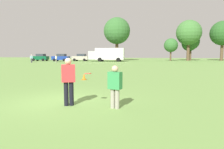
{
  "coord_description": "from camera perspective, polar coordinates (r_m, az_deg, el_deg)",
  "views": [
    {
      "loc": [
        3.67,
        -7.75,
        1.99
      ],
      "look_at": [
        1.63,
        2.0,
        0.95
      ],
      "focal_mm": 32.93,
      "sensor_mm": 36.0,
      "label": 1
    }
  ],
  "objects": [
    {
      "name": "ground_plane",
      "position": [
        8.8,
        -13.3,
        -7.3
      ],
      "size": [
        159.97,
        159.97,
        0.0
      ],
      "primitive_type": "plane",
      "color": "#6B9347"
    },
    {
      "name": "tree_center_elm",
      "position": [
        58.38,
        20.55,
        10.79
      ],
      "size": [
        6.53,
        6.53,
        10.62
      ],
      "color": "brown",
      "rests_on": "ground"
    },
    {
      "name": "tree_far_east_pine",
      "position": [
        62.04,
        28.4,
        10.04
      ],
      "size": [
        6.42,
        6.42,
        10.44
      ],
      "color": "brown",
      "rests_on": "ground"
    },
    {
      "name": "player_defender",
      "position": [
        7.35,
        0.82,
        -2.84
      ],
      "size": [
        0.53,
        0.39,
        1.56
      ],
      "color": "gray",
      "rests_on": "ground"
    },
    {
      "name": "parked_car_center",
      "position": [
        53.14,
        -8.69,
        4.73
      ],
      "size": [
        4.29,
        2.38,
        1.82
      ],
      "color": "#B7AD99",
      "rests_on": "ground"
    },
    {
      "name": "tree_east_oak",
      "position": [
        60.03,
        21.04,
        8.56
      ],
      "size": [
        4.6,
        4.6,
        7.48
      ],
      "color": "brown",
      "rests_on": "ground"
    },
    {
      "name": "box_truck",
      "position": [
        49.69,
        -1.31,
        5.67
      ],
      "size": [
        8.61,
        3.29,
        3.18
      ],
      "color": "white",
      "rests_on": "ground"
    },
    {
      "name": "tree_east_birch",
      "position": [
        60.01,
        20.69,
        8.04
      ],
      "size": [
        4.1,
        4.1,
        6.67
      ],
      "color": "brown",
      "rests_on": "ground"
    },
    {
      "name": "traffic_cone",
      "position": [
        15.54,
        -7.78,
        -0.62
      ],
      "size": [
        0.32,
        0.32,
        0.48
      ],
      "color": "#D8590C",
      "rests_on": "ground"
    },
    {
      "name": "parked_car_mid_left",
      "position": [
        52.89,
        -14.02,
        4.61
      ],
      "size": [
        4.29,
        2.38,
        1.82
      ],
      "color": "navy",
      "rests_on": "ground"
    },
    {
      "name": "parked_car_near_left",
      "position": [
        56.11,
        -19.31,
        4.52
      ],
      "size": [
        4.29,
        2.38,
        1.82
      ],
      "color": "#0C4C2D",
      "rests_on": "ground"
    },
    {
      "name": "tree_west_oak",
      "position": [
        55.93,
        1.38,
        11.99
      ],
      "size": [
        7.05,
        7.05,
        11.46
      ],
      "color": "brown",
      "rests_on": "ground"
    },
    {
      "name": "bystander_field_marshal",
      "position": [
        46.28,
        -21.46,
        4.25
      ],
      "size": [
        0.5,
        0.53,
        1.7
      ],
      "color": "#4C4C51",
      "rests_on": "ground"
    },
    {
      "name": "tree_west_maple",
      "position": [
        56.57,
        16.04,
        7.79
      ],
      "size": [
        3.62,
        3.62,
        5.88
      ],
      "color": "brown",
      "rests_on": "ground"
    },
    {
      "name": "player_thrower",
      "position": [
        7.91,
        -11.98,
        -1.23
      ],
      "size": [
        0.57,
        0.46,
        1.81
      ],
      "color": "black",
      "rests_on": "ground"
    },
    {
      "name": "bystander_sideline_watcher",
      "position": [
        44.38,
        -15.24,
        4.36
      ],
      "size": [
        0.32,
        0.48,
        1.63
      ],
      "color": "gray",
      "rests_on": "ground"
    },
    {
      "name": "frisbee",
      "position": [
        7.77,
        -6.73,
        0.28
      ],
      "size": [
        0.27,
        0.27,
        0.04
      ],
      "color": "#E54C33"
    }
  ]
}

